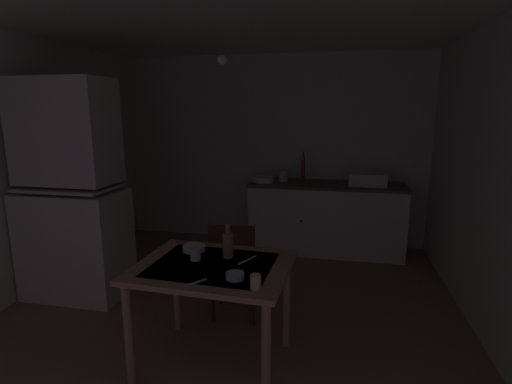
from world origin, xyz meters
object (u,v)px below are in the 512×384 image
object	(u,v)px
hand_pump	(303,169)
sink_basin	(367,179)
hutch_cabinet	(72,198)
dining_table	(213,278)
teacup_mint	(256,282)
mixing_bowl_counter	(263,179)
serving_bowl_wide	(194,248)
glass_bottle	(228,244)
chair_far_side	(234,267)

from	to	relation	value
hand_pump	sink_basin	bearing A→B (deg)	-3.30
hutch_cabinet	dining_table	bearing A→B (deg)	-25.29
sink_basin	dining_table	distance (m)	2.74
sink_basin	teacup_mint	size ratio (longest dim) A/B	4.92
sink_basin	teacup_mint	xyz separation A→B (m)	(-0.81, -2.77, -0.16)
sink_basin	hand_pump	distance (m)	0.79
mixing_bowl_counter	dining_table	bearing A→B (deg)	-87.45
serving_bowl_wide	teacup_mint	distance (m)	0.78
teacup_mint	glass_bottle	distance (m)	0.54
hutch_cabinet	teacup_mint	xyz separation A→B (m)	(1.99, -1.07, -0.17)
mixing_bowl_counter	dining_table	xyz separation A→B (m)	(0.11, -2.41, -0.26)
sink_basin	mixing_bowl_counter	world-z (taller)	sink_basin
mixing_bowl_counter	teacup_mint	bearing A→B (deg)	-80.23
hutch_cabinet	chair_far_side	size ratio (longest dim) A/B	2.36
hand_pump	dining_table	bearing A→B (deg)	-98.73
hutch_cabinet	mixing_bowl_counter	size ratio (longest dim) A/B	7.39
hutch_cabinet	dining_table	distance (m)	1.83
mixing_bowl_counter	glass_bottle	size ratio (longest dim) A/B	1.13
dining_table	glass_bottle	bearing A→B (deg)	65.24
hand_pump	teacup_mint	distance (m)	2.82
chair_far_side	dining_table	bearing A→B (deg)	-88.05
sink_basin	mixing_bowl_counter	distance (m)	1.28
mixing_bowl_counter	teacup_mint	xyz separation A→B (m)	(0.47, -2.72, -0.12)
mixing_bowl_counter	chair_far_side	world-z (taller)	mixing_bowl_counter
mixing_bowl_counter	dining_table	world-z (taller)	mixing_bowl_counter
dining_table	chair_far_side	size ratio (longest dim) A/B	1.22
glass_bottle	serving_bowl_wide	bearing A→B (deg)	165.32
glass_bottle	sink_basin	bearing A→B (deg)	64.58
hand_pump	serving_bowl_wide	world-z (taller)	hand_pump
sink_basin	glass_bottle	distance (m)	2.57
mixing_bowl_counter	chair_far_side	distance (m)	1.83
chair_far_side	serving_bowl_wide	world-z (taller)	chair_far_side
dining_table	serving_bowl_wide	size ratio (longest dim) A/B	6.28
sink_basin	dining_table	xyz separation A→B (m)	(-1.17, -2.46, -0.31)
dining_table	chair_far_side	distance (m)	0.66
hand_pump	mixing_bowl_counter	world-z (taller)	hand_pump
hand_pump	serving_bowl_wide	bearing A→B (deg)	-104.70
hutch_cabinet	serving_bowl_wide	distance (m)	1.53
hand_pump	serving_bowl_wide	size ratio (longest dim) A/B	2.30
dining_table	mixing_bowl_counter	bearing A→B (deg)	92.55
glass_bottle	dining_table	bearing A→B (deg)	-114.76
serving_bowl_wide	glass_bottle	bearing A→B (deg)	-14.68
dining_table	serving_bowl_wide	bearing A→B (deg)	134.12
dining_table	teacup_mint	bearing A→B (deg)	-40.02
teacup_mint	glass_bottle	xyz separation A→B (m)	(-0.29, 0.45, 0.05)
dining_table	serving_bowl_wide	world-z (taller)	serving_bowl_wide
chair_far_side	serving_bowl_wide	xyz separation A→B (m)	(-0.19, -0.42, 0.30)
sink_basin	serving_bowl_wide	xyz separation A→B (m)	(-1.38, -2.24, -0.18)
dining_table	chair_far_side	bearing A→B (deg)	91.95
mixing_bowl_counter	dining_table	size ratio (longest dim) A/B	0.26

